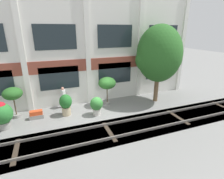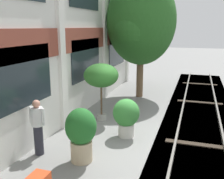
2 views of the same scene
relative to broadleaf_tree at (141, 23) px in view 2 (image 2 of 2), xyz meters
name	(u,v)px [view 2 (image 2 of 2)]	position (x,y,z in m)	size (l,w,h in m)	color
ground_plane	(130,135)	(-5.17, -0.80, -3.78)	(80.00, 80.00, 0.00)	gray
apartment_facade	(51,0)	(-5.17, 1.96, 0.69)	(18.07, 0.64, 8.99)	silver
rail_tracks	(199,148)	(-5.17, -3.06, -3.91)	(25.71, 2.80, 0.43)	#4C473F
broadleaf_tree	(141,23)	(0.00, 0.00, 0.00)	(3.62, 3.45, 6.07)	brown
potted_plant_terracotta_small	(101,76)	(-4.03, 0.65, -2.02)	(1.33, 1.33, 2.25)	gray
potted_plant_fluted_column	(126,115)	(-5.27, -0.69, -3.04)	(0.88, 0.88, 1.30)	beige
potted_plant_glazed_jar	(81,132)	(-7.25, 0.03, -2.93)	(0.85, 0.85, 1.51)	tan
resident_by_doorway	(38,126)	(-7.27, 1.36, -2.91)	(0.34, 0.53, 1.63)	#282833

